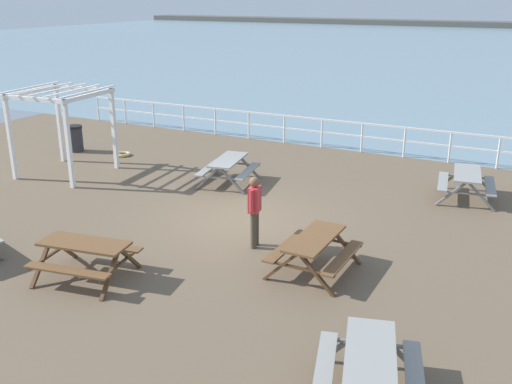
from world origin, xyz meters
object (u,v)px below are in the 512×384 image
visitor (255,207)px  litter_bin (75,138)px  picnic_table_mid_centre (467,179)px  picnic_table_seaward (85,251)px  picnic_table_near_right (228,165)px  lattice_pergola (61,112)px  picnic_table_near_left (314,246)px  picnic_table_far_right (370,365)px

visitor → litter_bin: visitor is taller
picnic_table_mid_centre → picnic_table_seaward: bearing=135.7°
picnic_table_mid_centre → visitor: 6.71m
picnic_table_near_right → lattice_pergola: size_ratio=0.74×
picnic_table_near_right → litter_bin: size_ratio=2.14×
picnic_table_mid_centre → picnic_table_seaward: same height
picnic_table_near_left → picnic_table_mid_centre: 6.45m
picnic_table_near_right → picnic_table_far_right: size_ratio=0.95×
picnic_table_near_right → visitor: 4.66m
picnic_table_near_left → picnic_table_far_right: size_ratio=0.86×
picnic_table_mid_centre → litter_bin: litter_bin is taller
picnic_table_far_right → litter_bin: 15.85m
picnic_table_near_left → picnic_table_near_right: (-4.44, 4.29, 0.00)m
picnic_table_seaward → picnic_table_mid_centre: bearing=44.6°
picnic_table_near_left → picnic_table_mid_centre: (2.15, 6.08, 0.00)m
picnic_table_far_right → picnic_table_seaward: bearing=64.6°
picnic_table_far_right → picnic_table_mid_centre: bearing=-15.5°
lattice_pergola → picnic_table_near_left: bearing=-21.2°
picnic_table_seaward → picnic_table_near_left: bearing=20.8°
picnic_table_near_right → picnic_table_far_right: (6.58, -7.67, 0.00)m
picnic_table_near_right → picnic_table_seaward: size_ratio=1.01×
picnic_table_far_right → litter_bin: size_ratio=2.25×
picnic_table_near_left → picnic_table_mid_centre: bearing=-18.1°
picnic_table_far_right → visitor: bearing=28.4°
lattice_pergola → litter_bin: size_ratio=2.87×
picnic_table_near_right → litter_bin: bearing=73.5°
litter_bin → visitor: bearing=-25.2°
visitor → lattice_pergola: 8.30m
picnic_table_mid_centre → picnic_table_far_right: (-0.00, -9.46, 0.00)m
picnic_table_mid_centre → lattice_pergola: size_ratio=0.73×
picnic_table_seaward → lattice_pergola: bearing=127.6°
picnic_table_far_right → visitor: size_ratio=1.29×
litter_bin → picnic_table_near_right: bearing=-6.7°
picnic_table_mid_centre → lattice_pergola: lattice_pergola is taller
picnic_table_near_right → lattice_pergola: 5.49m
picnic_table_near_left → visitor: (-1.66, 0.57, 0.36)m
picnic_table_far_right → visitor: visitor is taller
picnic_table_seaward → picnic_table_far_right: bearing=-19.1°
litter_bin → picnic_table_mid_centre: bearing=4.2°
picnic_table_near_left → visitor: size_ratio=1.11×
picnic_table_near_right → picnic_table_seaward: (0.43, -6.60, 0.00)m
litter_bin → picnic_table_near_left: bearing=-24.3°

